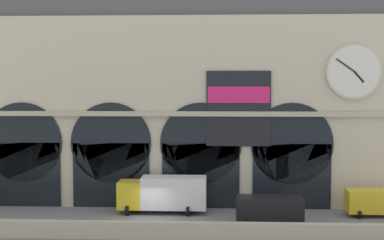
{
  "coord_description": "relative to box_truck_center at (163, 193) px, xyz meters",
  "views": [
    {
      "loc": [
        5.45,
        -43.36,
        10.85
      ],
      "look_at": [
        3.23,
        5.0,
        7.85
      ],
      "focal_mm": 51.37,
      "sensor_mm": 36.0,
      "label": 1
    }
  ],
  "objects": [
    {
      "name": "van_east",
      "position": [
        17.99,
        -0.41,
        -0.45
      ],
      "size": [
        5.2,
        2.48,
        2.2
      ],
      "color": "gold",
      "rests_on": "ground"
    },
    {
      "name": "station_building",
      "position": [
        -0.85,
        4.52,
        8.1
      ],
      "size": [
        41.73,
        5.23,
        20.11
      ],
      "color": "beige",
      "rests_on": "ground"
    },
    {
      "name": "van_mideast",
      "position": [
        8.68,
        -3.52,
        -0.45
      ],
      "size": [
        5.2,
        2.48,
        2.2
      ],
      "color": "black",
      "rests_on": "ground"
    },
    {
      "name": "box_truck_center",
      "position": [
        0.0,
        0.0,
        0.0
      ],
      "size": [
        7.5,
        2.91,
        3.12
      ],
      "color": "gold",
      "rests_on": "ground"
    },
    {
      "name": "quay_parapet_wall",
      "position": [
        -0.89,
        -7.96,
        -1.1
      ],
      "size": [
        90.0,
        0.7,
        1.21
      ],
      "primitive_type": "cube",
      "color": "#B2A891",
      "rests_on": "ground"
    },
    {
      "name": "ground_plane",
      "position": [
        -0.89,
        -2.87,
        -1.7
      ],
      "size": [
        200.0,
        200.0,
        0.0
      ],
      "primitive_type": "plane",
      "color": "slate"
    }
  ]
}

